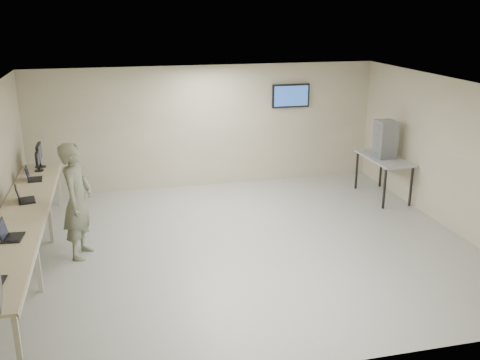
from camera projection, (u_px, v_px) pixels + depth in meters
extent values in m
cube|color=#A7A7A6|center=(243.00, 245.00, 9.50)|extent=(8.00, 7.00, 0.01)
cube|color=white|center=(243.00, 87.00, 8.64)|extent=(8.00, 7.00, 0.01)
cube|color=beige|center=(207.00, 127.00, 12.30)|extent=(8.00, 0.01, 2.80)
cube|color=beige|center=(319.00, 260.00, 5.83)|extent=(8.00, 0.01, 2.80)
cube|color=beige|center=(451.00, 155.00, 9.96)|extent=(0.01, 7.00, 2.80)
cube|color=black|center=(290.00, 95.00, 12.53)|extent=(0.15, 0.04, 0.15)
cube|color=black|center=(291.00, 96.00, 12.49)|extent=(0.90, 0.06, 0.55)
cube|color=#234A97|center=(291.00, 96.00, 12.46)|extent=(0.82, 0.01, 0.47)
cube|color=beige|center=(21.00, 216.00, 8.43)|extent=(0.75, 6.00, 0.04)
cube|color=beige|center=(47.00, 216.00, 8.52)|extent=(0.02, 6.00, 0.06)
cube|color=beige|center=(18.00, 343.00, 6.00)|extent=(0.06, 0.06, 0.86)
cube|color=beige|center=(38.00, 266.00, 7.80)|extent=(0.06, 0.06, 0.86)
cube|color=beige|center=(14.00, 223.00, 9.33)|extent=(0.06, 0.06, 0.86)
cube|color=beige|center=(50.00, 220.00, 9.47)|extent=(0.06, 0.06, 0.86)
cube|color=beige|center=(29.00, 188.00, 11.14)|extent=(0.06, 0.06, 0.86)
cube|color=beige|center=(59.00, 186.00, 11.27)|extent=(0.06, 0.06, 0.86)
cube|color=black|center=(13.00, 238.00, 7.58)|extent=(0.29, 0.38, 0.02)
cube|color=black|center=(2.00, 229.00, 7.51)|extent=(0.10, 0.35, 0.26)
cube|color=black|center=(3.00, 229.00, 7.51)|extent=(0.08, 0.30, 0.22)
cube|color=black|center=(27.00, 200.00, 9.04)|extent=(0.33, 0.41, 0.02)
cube|color=black|center=(17.00, 193.00, 8.96)|extent=(0.13, 0.35, 0.26)
cube|color=black|center=(18.00, 193.00, 8.97)|extent=(0.11, 0.31, 0.22)
cube|color=black|center=(35.00, 179.00, 10.14)|extent=(0.28, 0.36, 0.02)
cube|color=black|center=(27.00, 173.00, 10.07)|extent=(0.09, 0.33, 0.25)
cube|color=black|center=(28.00, 173.00, 10.08)|extent=(0.07, 0.29, 0.21)
cylinder|color=black|center=(39.00, 171.00, 10.70)|extent=(0.18, 0.18, 0.01)
cube|color=black|center=(39.00, 167.00, 10.67)|extent=(0.04, 0.03, 0.15)
cube|color=black|center=(38.00, 158.00, 10.61)|extent=(0.05, 0.41, 0.28)
cube|color=black|center=(39.00, 158.00, 10.62)|extent=(0.00, 0.38, 0.24)
cylinder|color=black|center=(41.00, 167.00, 10.94)|extent=(0.22, 0.22, 0.02)
cube|color=black|center=(40.00, 162.00, 10.91)|extent=(0.04, 0.03, 0.17)
cube|color=black|center=(39.00, 152.00, 10.85)|extent=(0.05, 0.49, 0.33)
cube|color=black|center=(40.00, 152.00, 10.85)|extent=(0.00, 0.45, 0.28)
imported|color=gray|center=(77.00, 201.00, 8.81)|extent=(0.65, 0.82, 1.97)
cube|color=#999999|center=(384.00, 158.00, 11.62)|extent=(0.71, 1.53, 0.04)
cube|color=black|center=(385.00, 189.00, 11.08)|extent=(0.04, 0.04, 0.87)
cube|color=black|center=(357.00, 171.00, 12.30)|extent=(0.04, 0.04, 0.87)
cube|color=black|center=(411.00, 187.00, 11.21)|extent=(0.04, 0.04, 0.87)
cube|color=black|center=(381.00, 169.00, 12.44)|extent=(0.04, 0.04, 0.87)
cube|color=gray|center=(384.00, 153.00, 11.58)|extent=(0.38, 0.43, 0.20)
cube|color=gray|center=(385.00, 144.00, 11.51)|extent=(0.38, 0.43, 0.20)
cube|color=gray|center=(386.00, 135.00, 11.45)|extent=(0.38, 0.43, 0.20)
cube|color=gray|center=(386.00, 125.00, 11.39)|extent=(0.38, 0.43, 0.20)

